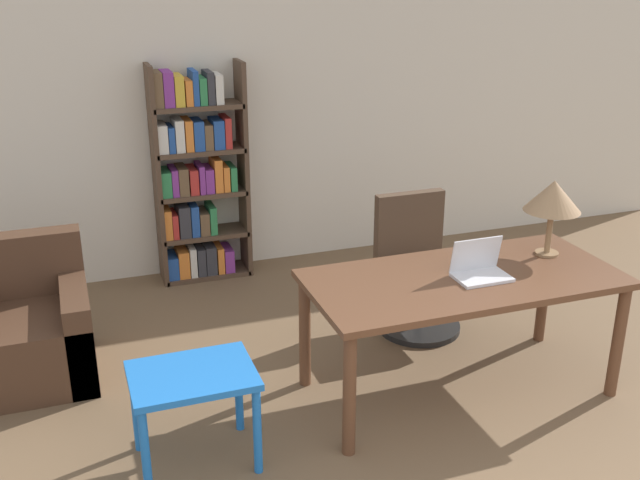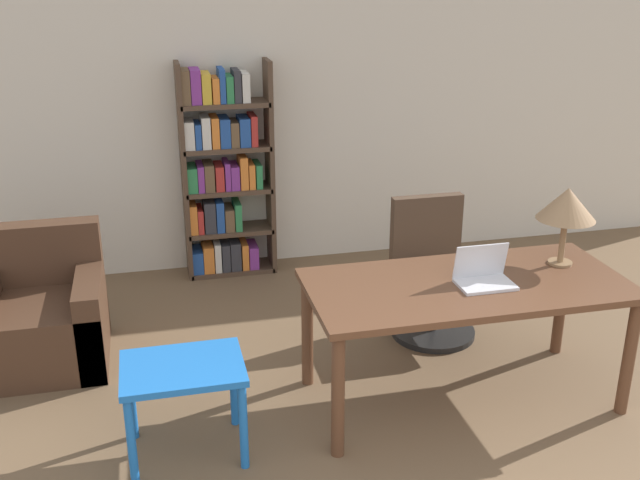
{
  "view_description": "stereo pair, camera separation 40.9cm",
  "coord_description": "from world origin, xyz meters",
  "views": [
    {
      "loc": [
        -1.61,
        -1.27,
        2.46
      ],
      "look_at": [
        -0.33,
        2.34,
        0.99
      ],
      "focal_mm": 42.0,
      "sensor_mm": 36.0,
      "label": 1
    },
    {
      "loc": [
        -1.21,
        -1.38,
        2.46
      ],
      "look_at": [
        -0.33,
        2.34,
        0.99
      ],
      "focal_mm": 42.0,
      "sensor_mm": 36.0,
      "label": 2
    }
  ],
  "objects": [
    {
      "name": "side_table_blue",
      "position": [
        -1.13,
        1.98,
        0.43
      ],
      "size": [
        0.62,
        0.46,
        0.52
      ],
      "color": "blue",
      "rests_on": "ground_plane"
    },
    {
      "name": "office_chair",
      "position": [
        0.61,
        2.98,
        0.41
      ],
      "size": [
        0.57,
        0.57,
        0.93
      ],
      "color": "black",
      "rests_on": "ground_plane"
    },
    {
      "name": "laptop",
      "position": [
        0.55,
        2.1,
        0.79
      ],
      "size": [
        0.31,
        0.21,
        0.22
      ],
      "color": "silver",
      "rests_on": "desk"
    },
    {
      "name": "desk",
      "position": [
        0.47,
        2.14,
        0.65
      ],
      "size": [
        1.8,
        0.84,
        0.74
      ],
      "color": "brown",
      "rests_on": "ground_plane"
    },
    {
      "name": "armchair",
      "position": [
        -1.95,
        3.17,
        0.29
      ],
      "size": [
        0.79,
        0.77,
        0.84
      ],
      "color": "#472D1E",
      "rests_on": "ground_plane"
    },
    {
      "name": "table_lamp",
      "position": [
        1.12,
        2.26,
        1.11
      ],
      "size": [
        0.34,
        0.34,
        0.47
      ],
      "color": "olive",
      "rests_on": "desk"
    },
    {
      "name": "wall_back",
      "position": [
        0.0,
        4.53,
        1.35
      ],
      "size": [
        8.0,
        0.06,
        2.7
      ],
      "color": "beige",
      "rests_on": "ground_plane"
    },
    {
      "name": "bookshelf",
      "position": [
        -0.64,
        4.34,
        0.83
      ],
      "size": [
        0.72,
        0.28,
        1.71
      ],
      "color": "#4C3828",
      "rests_on": "ground_plane"
    }
  ]
}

